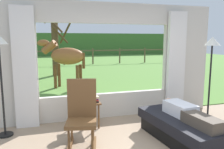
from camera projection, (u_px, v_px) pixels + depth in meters
The scene contains 15 objects.
back_wall_with_window at pixel (106, 63), 5.06m from camera, with size 5.20×0.12×2.55m.
curtain_panel_left at pixel (25, 68), 4.45m from camera, with size 0.44×0.10×2.40m, color silver.
curtain_panel_right at pixel (176, 63), 5.42m from camera, with size 0.44×0.10×2.40m, color silver.
outdoor_pasture_lawn at pixel (64, 65), 15.56m from camera, with size 36.00×21.68×0.02m, color #568438.
distant_hill_ridge at pixel (56, 44), 24.69m from camera, with size 36.00×2.00×2.40m, color #3E692F.
recliner_sofa at pixel (184, 128), 3.98m from camera, with size 1.06×1.78×0.42m.
reclining_person at pixel (187, 113), 3.89m from camera, with size 0.40×1.44×0.22m.
rocking_chair at pixel (82, 114), 3.72m from camera, with size 0.61×0.77×1.12m.
side_table at pixel (89, 106), 4.60m from camera, with size 0.44×0.44×0.52m.
potted_plant at pixel (84, 92), 4.59m from camera, with size 0.22×0.22×0.32m.
book_stack at pixel (94, 99), 4.55m from camera, with size 0.21×0.17×0.11m.
floor_lamp_right at pixel (212, 54), 4.70m from camera, with size 0.32×0.32×1.82m.
horse at pixel (65, 57), 8.08m from camera, with size 1.74×1.19×1.73m.
pasture_tree at pixel (55, 44), 10.87m from camera, with size 1.44×1.49×3.22m.
pasture_fence_line at pixel (64, 54), 15.42m from camera, with size 16.10×0.10×1.10m.
Camera 1 is at (-1.33, -2.60, 1.77)m, focal length 36.46 mm.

